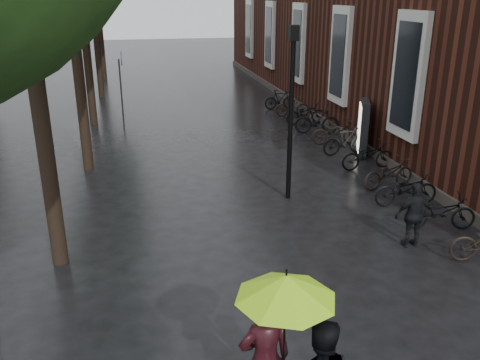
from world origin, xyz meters
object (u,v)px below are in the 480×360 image
object	(u,v)px
ad_lightbox	(363,128)
lamp_post	(291,98)
parked_bicycles	(350,145)
pedestrian_walking	(414,215)

from	to	relation	value
ad_lightbox	lamp_post	distance (m)	5.14
parked_bicycles	lamp_post	xyz separation A→B (m)	(-3.05, -2.93, 2.28)
parked_bicycles	lamp_post	distance (m)	4.81
lamp_post	pedestrian_walking	bearing A→B (deg)	-60.83
parked_bicycles	pedestrian_walking	bearing A→B (deg)	-101.25
pedestrian_walking	ad_lightbox	xyz separation A→B (m)	(1.79, 6.45, 0.20)
ad_lightbox	lamp_post	size ratio (longest dim) A/B	0.42
pedestrian_walking	lamp_post	world-z (taller)	lamp_post
pedestrian_walking	parked_bicycles	size ratio (longest dim) A/B	0.09
pedestrian_walking	ad_lightbox	world-z (taller)	ad_lightbox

